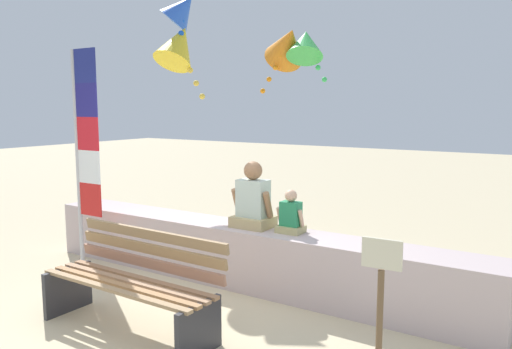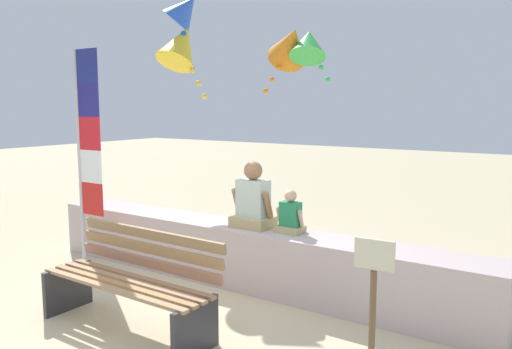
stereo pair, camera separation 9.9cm
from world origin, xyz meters
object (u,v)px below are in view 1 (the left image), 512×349
object	(u,v)px
person_child	(291,216)
kite_blue	(182,10)
kite_orange	(288,44)
kite_yellow	(179,45)
kite_green	(305,44)
sign_post	(380,321)
park_bench	(134,284)
person_adult	(253,202)
flag_banner	(84,144)

from	to	relation	value
person_child	kite_blue	xyz separation A→B (m)	(-2.33, 1.02, 2.51)
kite_orange	kite_yellow	world-z (taller)	kite_orange
kite_orange	kite_green	world-z (taller)	kite_orange
person_child	kite_orange	distance (m)	3.47
kite_blue	sign_post	size ratio (longest dim) A/B	0.72
kite_blue	sign_post	bearing A→B (deg)	-35.75
kite_orange	kite_yellow	size ratio (longest dim) A/B	1.03
person_child	sign_post	world-z (taller)	sign_post
kite_blue	sign_post	xyz separation A→B (m)	(3.94, -2.83, -2.63)
park_bench	person_adult	size ratio (longest dim) A/B	2.44
kite_orange	park_bench	bearing A→B (deg)	-81.14
park_bench	kite_yellow	world-z (taller)	kite_yellow
person_adult	person_child	world-z (taller)	person_adult
kite_green	kite_blue	bearing A→B (deg)	-131.11
kite_green	sign_post	world-z (taller)	kite_green
flag_banner	kite_green	size ratio (longest dim) A/B	2.97
person_child	sign_post	xyz separation A→B (m)	(1.60, -1.81, -0.12)
park_bench	person_adult	xyz separation A→B (m)	(0.30, 1.53, 0.54)
flag_banner	kite_green	xyz separation A→B (m)	(1.41, 3.06, 1.39)
person_child	kite_orange	bearing A→B (deg)	120.17
kite_orange	flag_banner	bearing A→B (deg)	-110.42
person_child	kite_blue	size ratio (longest dim) A/B	0.52
person_adult	kite_green	world-z (taller)	kite_green
kite_orange	kite_blue	xyz separation A→B (m)	(-0.95, -1.37, 0.40)
kite_green	kite_orange	bearing A→B (deg)	-170.94
park_bench	person_child	bearing A→B (deg)	63.13
person_adult	flag_banner	bearing A→B (deg)	-162.85
kite_yellow	sign_post	bearing A→B (deg)	-34.53
person_adult	person_child	bearing A→B (deg)	0.04
person_adult	person_child	distance (m)	0.49
flag_banner	kite_yellow	xyz separation A→B (m)	(0.25, 1.47, 1.30)
park_bench	kite_orange	bearing A→B (deg)	98.86
flag_banner	kite_yellow	world-z (taller)	kite_yellow
sign_post	kite_green	bearing A→B (deg)	122.50
kite_blue	person_adult	bearing A→B (deg)	-28.84
park_bench	flag_banner	size ratio (longest dim) A/B	0.67
person_adult	kite_yellow	size ratio (longest dim) A/B	0.64
kite_orange	sign_post	world-z (taller)	kite_orange
person_child	flag_banner	world-z (taller)	flag_banner
flag_banner	kite_green	distance (m)	3.65
person_child	sign_post	distance (m)	2.42
kite_orange	kite_blue	bearing A→B (deg)	-124.69
person_child	kite_green	size ratio (longest dim) A/B	0.51
park_bench	kite_green	size ratio (longest dim) A/B	1.99
kite_yellow	kite_blue	distance (m)	0.54
person_child	kite_yellow	distance (m)	3.14
person_child	person_adult	bearing A→B (deg)	-179.96
sign_post	kite_blue	bearing A→B (deg)	144.25
person_child	flag_banner	xyz separation A→B (m)	(-2.51, -0.63, 0.71)
park_bench	sign_post	bearing A→B (deg)	-6.70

